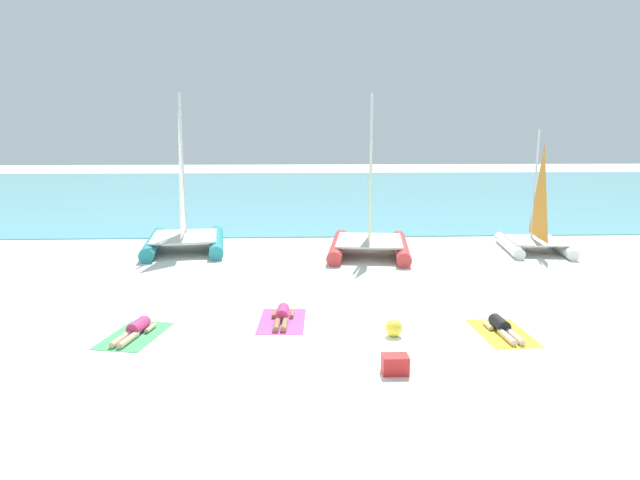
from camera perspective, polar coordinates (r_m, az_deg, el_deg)
The scene contains 13 objects.
ground_plane at distance 22.19m, azimuth -0.49°, elevation -0.88°, with size 120.00×120.00×0.00m, color white.
ocean_water at distance 44.28m, azimuth -1.48°, elevation 5.04°, with size 120.00×40.00×0.05m, color #5BB2C1.
sailboat_red at distance 21.03m, azimuth 5.08°, elevation 0.89°, with size 3.51×4.92×5.96m.
sailboat_teal at distance 22.36m, azimuth -13.67°, elevation 1.25°, with size 3.53×4.97×6.04m.
sailboat_white at distance 23.12m, azimuth 21.07°, elevation 0.62°, with size 2.77×3.86×4.66m.
towel_left at distance 13.50m, azimuth -18.38°, elevation -9.22°, with size 1.10×1.90×0.01m, color #4CB266.
sunbather_left at distance 13.52m, azimuth -18.28°, elevation -8.63°, with size 0.71×1.56×0.30m.
towel_middle at distance 13.80m, azimuth -3.88°, elevation -8.24°, with size 1.10×1.90×0.01m, color #D84C99.
sunbather_middle at distance 13.82m, azimuth -3.87°, elevation -7.66°, with size 0.56×1.57×0.30m.
towel_right at distance 13.65m, azimuth 18.12°, elevation -8.99°, with size 1.10×1.90×0.01m, color yellow.
sunbather_right at distance 13.66m, azimuth 18.05°, elevation -8.41°, with size 0.56×1.56×0.30m.
beach_ball at distance 12.85m, azimuth 7.54°, elevation -8.90°, with size 0.39×0.39×0.39m, color yellow.
cooler_box at distance 11.00m, azimuth 7.67°, elevation -12.45°, with size 0.50×0.36×0.36m, color red.
Camera 1 is at (-0.74, -11.71, 4.51)m, focal length 31.39 mm.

